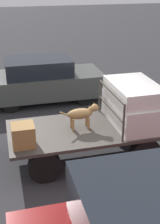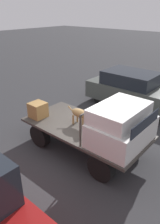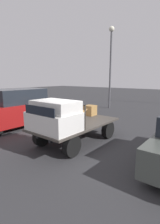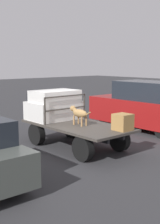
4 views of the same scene
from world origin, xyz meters
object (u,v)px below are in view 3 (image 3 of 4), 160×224
flatbed_truck (77,128)px  light_pole_near (111,55)px  dog (79,113)px  cargo_crate (90,110)px  parked_pickup_far (17,109)px

flatbed_truck → light_pole_near: (-8.64, -3.28, 4.10)m
dog → flatbed_truck: bearing=-17.9°
flatbed_truck → cargo_crate: cargo_crate is taller
flatbed_truck → light_pole_near: light_pole_near is taller
flatbed_truck → dog: size_ratio=3.91×
flatbed_truck → dog: (-0.14, 0.01, 0.64)m
cargo_crate → light_pole_near: light_pole_near is taller
flatbed_truck → cargo_crate: bearing=-163.7°
flatbed_truck → light_pole_near: 10.11m
dog → parked_pickup_far: 4.23m
flatbed_truck → parked_pickup_far: parked_pickup_far is taller
flatbed_truck → light_pole_near: bearing=-159.2°
parked_pickup_far → dog: bearing=99.9°
flatbed_truck → parked_pickup_far: 4.22m
dog → cargo_crate: size_ratio=2.00×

